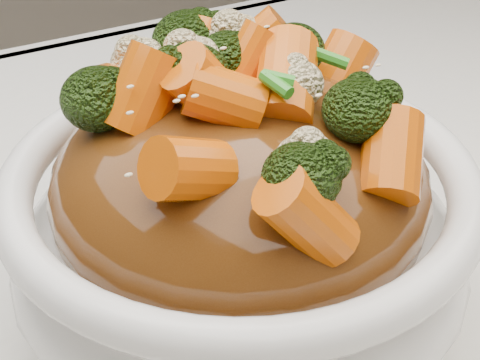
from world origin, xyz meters
TOP-DOWN VIEW (x-y plane):
  - tablecloth at (0.00, 0.00)m, footprint 1.20×0.80m
  - bowl at (-0.04, 0.00)m, footprint 0.31×0.31m
  - sauce_base at (-0.04, 0.00)m, footprint 0.25×0.25m
  - carrots at (-0.04, 0.00)m, footprint 0.25×0.25m
  - broccoli at (-0.04, 0.00)m, footprint 0.25×0.25m
  - cauliflower at (-0.04, 0.00)m, footprint 0.25×0.25m
  - scallions at (-0.04, 0.00)m, footprint 0.18×0.18m
  - sesame_seeds at (-0.04, 0.00)m, footprint 0.22×0.22m

SIDE VIEW (x-z plane):
  - tablecloth at x=0.00m, z-range 0.71..0.75m
  - bowl at x=-0.04m, z-range 0.75..0.84m
  - sauce_base at x=-0.04m, z-range 0.78..0.88m
  - cauliflower at x=-0.04m, z-range 0.88..0.92m
  - broccoli at x=-0.04m, z-range 0.87..0.92m
  - carrots at x=-0.04m, z-range 0.87..0.93m
  - scallions at x=-0.04m, z-range 0.89..0.91m
  - sesame_seeds at x=-0.04m, z-range 0.90..0.91m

